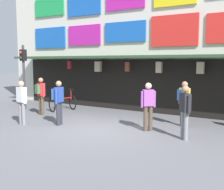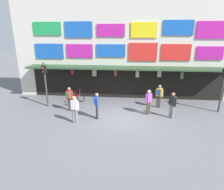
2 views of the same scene
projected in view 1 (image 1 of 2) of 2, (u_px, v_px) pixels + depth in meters
name	position (u px, v px, depth m)	size (l,w,h in m)	color
ground_plane	(100.00, 129.00, 10.09)	(80.00, 80.00, 0.00)	slate
shopfront	(154.00, 28.00, 13.46)	(18.00, 2.60, 8.00)	beige
traffic_light_near	(23.00, 67.00, 14.12)	(0.31, 0.34, 3.20)	#38383D
bicycle_parked	(63.00, 103.00, 13.80)	(1.09, 1.34, 1.05)	black
pedestrian_in_blue	(185.00, 109.00, 8.66)	(0.41, 0.41, 1.68)	gray
pedestrian_in_yellow	(58.00, 99.00, 10.68)	(0.42, 0.52, 1.68)	#2D2D38
pedestrian_in_red	(22.00, 100.00, 10.69)	(0.53, 0.26, 1.68)	gray
pedestrian_in_black	(41.00, 93.00, 12.64)	(0.51, 0.43, 1.68)	brown
pedestrian_in_green	(148.00, 104.00, 9.76)	(0.42, 0.40, 1.68)	brown
pedestrian_in_white	(184.00, 100.00, 10.40)	(0.49, 0.45, 1.68)	brown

